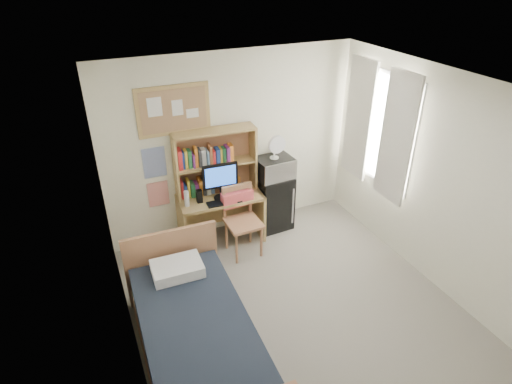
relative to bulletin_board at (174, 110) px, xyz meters
name	(u,v)px	position (x,y,z in m)	size (l,w,h in m)	color
floor	(301,316)	(0.78, -2.08, -1.93)	(3.60, 4.20, 0.02)	gray
ceiling	(317,93)	(0.78, -2.08, 0.68)	(3.60, 4.20, 0.02)	silver
wall_back	(232,145)	(0.78, 0.02, -0.62)	(3.60, 0.04, 2.60)	white
wall_left	(124,268)	(-1.02, -2.08, -0.62)	(0.04, 4.20, 2.60)	white
wall_right	(444,186)	(2.58, -2.08, -0.62)	(0.04, 4.20, 2.60)	white
window_unit	(378,128)	(2.53, -0.88, -0.32)	(0.10, 1.40, 1.70)	white
curtain_left	(396,139)	(2.50, -1.28, -0.32)	(0.04, 0.55, 1.70)	white
curtain_right	(359,119)	(2.50, -0.48, -0.32)	(0.04, 0.55, 1.70)	white
bulletin_board	(174,110)	(0.00, 0.00, 0.00)	(0.94, 0.03, 0.64)	#A88159
poster_wave	(154,163)	(-0.32, 0.01, -0.67)	(0.30, 0.01, 0.42)	#27439E
poster_japan	(158,194)	(-0.32, 0.01, -1.14)	(0.28, 0.01, 0.36)	red
desk	(221,218)	(0.46, -0.29, -1.56)	(1.15, 0.58, 0.72)	tan
desk_chair	(243,222)	(0.64, -0.71, -1.43)	(0.49, 0.49, 0.98)	#B47C55
mini_fridge	(273,201)	(1.29, -0.25, -1.50)	(0.49, 0.49, 0.84)	black
bed	(197,342)	(-0.48, -2.22, -1.63)	(1.04, 2.08, 0.57)	black
hutch	(215,162)	(0.47, -0.14, -0.74)	(1.11, 0.28, 0.91)	tan
monitor	(220,181)	(0.46, -0.35, -0.94)	(0.48, 0.04, 0.51)	black
keyboard	(224,202)	(0.45, -0.49, -1.19)	(0.46, 0.15, 0.02)	black
speaker_left	(199,196)	(0.16, -0.34, -1.11)	(0.07, 0.07, 0.18)	black
speaker_right	(242,189)	(0.76, -0.37, -1.11)	(0.07, 0.07, 0.17)	black
water_bottle	(187,199)	(-0.02, -0.37, -1.09)	(0.06, 0.06, 0.22)	white
hoodie	(237,198)	(0.63, -0.51, -1.16)	(0.44, 0.13, 0.21)	#E25659
microwave	(274,168)	(1.29, -0.27, -0.94)	(0.51, 0.39, 0.29)	silver
desk_fan	(274,148)	(1.29, -0.27, -0.63)	(0.25, 0.25, 0.31)	white
pillow	(177,269)	(-0.46, -1.47, -1.28)	(0.54, 0.38, 0.13)	white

